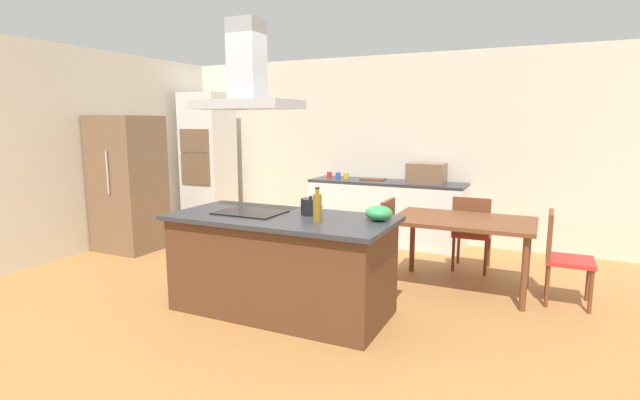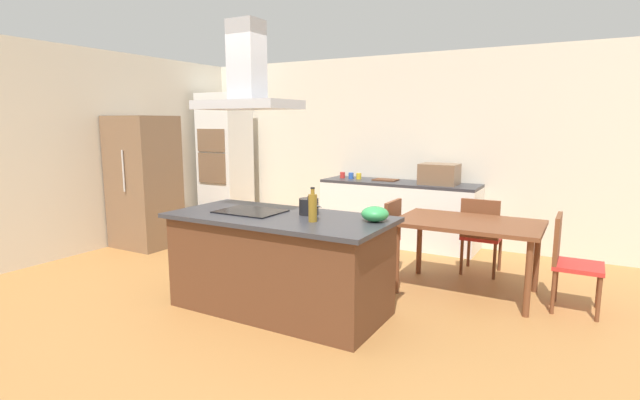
{
  "view_description": "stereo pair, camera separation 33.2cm",
  "coord_description": "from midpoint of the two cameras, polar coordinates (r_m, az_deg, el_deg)",
  "views": [
    {
      "loc": [
        2.13,
        -3.66,
        1.74
      ],
      "look_at": [
        0.2,
        0.4,
        1.0
      ],
      "focal_mm": 26.8,
      "sensor_mm": 36.0,
      "label": 1
    },
    {
      "loc": [
        2.42,
        -3.51,
        1.74
      ],
      "look_at": [
        0.2,
        0.4,
        1.0
      ],
      "focal_mm": 26.8,
      "sensor_mm": 36.0,
      "label": 2
    }
  ],
  "objects": [
    {
      "name": "wall_oven_stack",
      "position": [
        8.13,
        -14.34,
        4.52
      ],
      "size": [
        0.7,
        0.66,
        2.2
      ],
      "color": "white",
      "rests_on": "ground"
    },
    {
      "name": "chair_facing_back_wall",
      "position": [
        5.78,
        16.11,
        -3.34
      ],
      "size": [
        0.42,
        0.42,
        0.89
      ],
      "color": "red",
      "rests_on": "ground"
    },
    {
      "name": "cutting_board",
      "position": [
        7.0,
        4.99,
        2.47
      ],
      "size": [
        0.34,
        0.24,
        0.02
      ],
      "primitive_type": "cube",
      "color": "#59331E",
      "rests_on": "back_counter"
    },
    {
      "name": "chair_at_right_end",
      "position": [
        5.07,
        25.15,
        -5.63
      ],
      "size": [
        0.42,
        0.42,
        0.89
      ],
      "color": "red",
      "rests_on": "ground"
    },
    {
      "name": "coffee_mug_blue",
      "position": [
        7.15,
        0.85,
        2.94
      ],
      "size": [
        0.08,
        0.08,
        0.09
      ],
      "primitive_type": "cylinder",
      "color": "#2D56B2",
      "rests_on": "back_counter"
    },
    {
      "name": "cooktop",
      "position": [
        4.51,
        -10.41,
        -1.47
      ],
      "size": [
        0.6,
        0.44,
        0.01
      ],
      "primitive_type": "cube",
      "color": "black",
      "rests_on": "kitchen_island"
    },
    {
      "name": "back_counter",
      "position": [
        6.95,
        6.51,
        -1.43
      ],
      "size": [
        2.23,
        0.62,
        0.9
      ],
      "color": "white",
      "rests_on": "ground"
    },
    {
      "name": "ground",
      "position": [
        5.84,
        1.21,
        -8.01
      ],
      "size": [
        16.0,
        16.0,
        0.0
      ],
      "primitive_type": "plane",
      "color": "#AD753D"
    },
    {
      "name": "refrigerator",
      "position": [
        7.04,
        -23.2,
        1.8
      ],
      "size": [
        0.8,
        0.73,
        1.82
      ],
      "color": "brown",
      "rests_on": "ground"
    },
    {
      "name": "coffee_mug_red",
      "position": [
        7.23,
        -0.18,
        3.01
      ],
      "size": [
        0.08,
        0.08,
        0.09
      ],
      "primitive_type": "cylinder",
      "color": "red",
      "rests_on": "back_counter"
    },
    {
      "name": "olive_oil_bottle",
      "position": [
        4.03,
        -2.68,
        -0.88
      ],
      "size": [
        0.07,
        0.07,
        0.29
      ],
      "color": "olive",
      "rests_on": "kitchen_island"
    },
    {
      "name": "range_hood",
      "position": [
        4.45,
        -10.87,
        13.85
      ],
      "size": [
        0.9,
        0.55,
        0.78
      ],
      "color": "#ADADB2"
    },
    {
      "name": "wall_back",
      "position": [
        7.22,
        6.98,
        6.16
      ],
      "size": [
        7.2,
        0.1,
        2.7
      ],
      "primitive_type": "cube",
      "color": "beige",
      "rests_on": "ground"
    },
    {
      "name": "countertop_microwave",
      "position": [
        6.7,
        11.23,
        3.15
      ],
      "size": [
        0.5,
        0.38,
        0.28
      ],
      "primitive_type": "cube",
      "color": "brown",
      "rests_on": "back_counter"
    },
    {
      "name": "chair_at_left_end",
      "position": [
        5.37,
        5.23,
        -3.96
      ],
      "size": [
        0.42,
        0.42,
        0.89
      ],
      "color": "red",
      "rests_on": "ground"
    },
    {
      "name": "mixing_bowl",
      "position": [
        4.1,
        4.75,
        -1.59
      ],
      "size": [
        0.23,
        0.23,
        0.13
      ],
      "primitive_type": "ellipsoid",
      "color": "#33934C",
      "rests_on": "kitchen_island"
    },
    {
      "name": "tea_kettle",
      "position": [
        4.35,
        -3.31,
        -0.8
      ],
      "size": [
        0.23,
        0.18,
        0.18
      ],
      "color": "black",
      "rests_on": "kitchen_island"
    },
    {
      "name": "kitchen_island",
      "position": [
        4.44,
        -6.79,
        -7.57
      ],
      "size": [
        2.04,
        0.97,
        0.9
      ],
      "color": "#59331E",
      "rests_on": "ground"
    },
    {
      "name": "wall_left",
      "position": [
        7.35,
        -26.02,
        5.34
      ],
      "size": [
        0.1,
        8.8,
        2.7
      ],
      "primitive_type": "cube",
      "color": "beige",
      "rests_on": "ground"
    },
    {
      "name": "coffee_mug_yellow",
      "position": [
        7.11,
        1.78,
        2.9
      ],
      "size": [
        0.08,
        0.08,
        0.09
      ],
      "primitive_type": "cylinder",
      "color": "gold",
      "rests_on": "back_counter"
    },
    {
      "name": "dining_table",
      "position": [
        5.11,
        14.96,
        -3.12
      ],
      "size": [
        1.4,
        0.9,
        0.75
      ],
      "color": "brown",
      "rests_on": "ground"
    }
  ]
}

